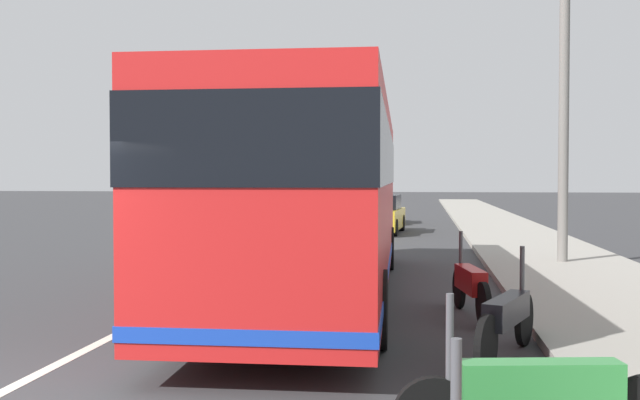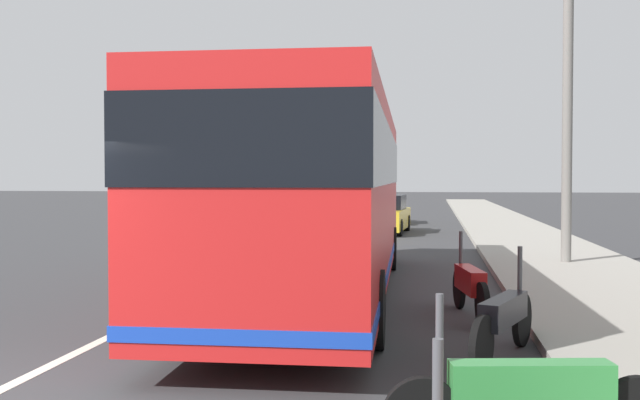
% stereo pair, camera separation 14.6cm
% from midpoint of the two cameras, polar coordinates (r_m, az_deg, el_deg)
% --- Properties ---
extents(sidewalk_curb, '(110.00, 3.60, 0.14)m').
position_cam_midpoint_polar(sidewalk_curb, '(16.25, 19.56, -5.70)').
color(sidewalk_curb, '#9E998E').
rests_on(sidewalk_curb, ground).
extents(lane_divider_line, '(110.00, 0.16, 0.01)m').
position_cam_midpoint_polar(lane_divider_line, '(16.50, -6.74, -5.74)').
color(lane_divider_line, silver).
rests_on(lane_divider_line, ground).
extents(coach_bus, '(12.46, 3.02, 3.37)m').
position_cam_midpoint_polar(coach_bus, '(13.02, -0.54, 0.89)').
color(coach_bus, red).
rests_on(coach_bus, ground).
extents(motorcycle_by_tree, '(0.47, 2.26, 1.26)m').
position_cam_midpoint_polar(motorcycle_by_tree, '(5.92, 16.27, -14.64)').
color(motorcycle_by_tree, black).
rests_on(motorcycle_by_tree, ground).
extents(motorcycle_far_end, '(2.20, 0.93, 1.29)m').
position_cam_midpoint_polar(motorcycle_far_end, '(8.86, 14.14, -9.09)').
color(motorcycle_far_end, black).
rests_on(motorcycle_far_end, ground).
extents(motorcycle_angled, '(2.24, 0.46, 1.28)m').
position_cam_midpoint_polar(motorcycle_angled, '(11.39, 11.46, -6.66)').
color(motorcycle_angled, black).
rests_on(motorcycle_angled, ground).
extents(car_oncoming, '(4.51, 2.04, 1.50)m').
position_cam_midpoint_polar(car_oncoming, '(28.33, 4.47, -1.20)').
color(car_oncoming, gold).
rests_on(car_oncoming, ground).
extents(car_ahead_same_lane, '(4.20, 1.99, 1.56)m').
position_cam_midpoint_polar(car_ahead_same_lane, '(34.28, 4.10, -0.64)').
color(car_ahead_same_lane, gold).
rests_on(car_ahead_same_lane, ground).
extents(car_side_street, '(4.24, 2.14, 1.55)m').
position_cam_midpoint_polar(car_side_street, '(38.34, -0.71, -0.37)').
color(car_side_street, navy).
rests_on(car_side_street, ground).
extents(car_behind_bus, '(4.51, 2.13, 1.43)m').
position_cam_midpoint_polar(car_behind_bus, '(59.78, 1.67, 0.30)').
color(car_behind_bus, gold).
rests_on(car_behind_bus, ground).
extents(utility_pole, '(0.24, 0.24, 8.59)m').
position_cam_midpoint_polar(utility_pole, '(18.37, 18.56, 8.37)').
color(utility_pole, slate).
rests_on(utility_pole, ground).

